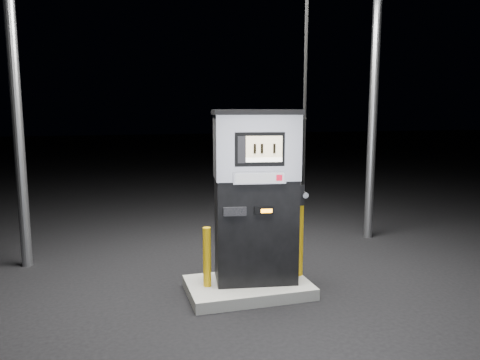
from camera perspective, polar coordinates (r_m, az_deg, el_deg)
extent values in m
plane|color=black|center=(6.40, 1.01, -13.59)|extent=(80.00, 80.00, 0.00)
cube|color=slate|center=(6.37, 1.01, -12.96)|extent=(1.60, 1.00, 0.15)
cylinder|color=gray|center=(7.77, -25.51, 6.55)|extent=(0.16, 0.16, 4.50)
cylinder|color=gray|center=(9.01, 15.88, 7.23)|extent=(0.16, 0.16, 4.50)
cube|color=black|center=(6.23, 1.89, -6.08)|extent=(1.13, 0.76, 1.38)
cube|color=#B9B9C0|center=(6.05, 1.95, 4.06)|extent=(1.15, 0.78, 0.83)
cube|color=black|center=(6.03, 1.97, 8.28)|extent=(1.20, 0.84, 0.07)
cube|color=black|center=(5.73, 2.44, 3.75)|extent=(0.61, 0.13, 0.42)
cube|color=beige|center=(5.72, 2.96, 4.07)|extent=(0.45, 0.07, 0.26)
cube|color=white|center=(5.74, 2.95, 2.48)|extent=(0.45, 0.07, 0.06)
cube|color=#B9B9C0|center=(5.77, 2.42, 0.27)|extent=(0.66, 0.13, 0.15)
cube|color=#94979C|center=(5.76, 2.45, 0.24)|extent=(0.60, 0.10, 0.12)
cube|color=#A90B1F|center=(5.80, 4.81, 0.28)|extent=(0.08, 0.02, 0.08)
cube|color=black|center=(5.86, 2.92, -3.76)|extent=(0.24, 0.06, 0.10)
cube|color=orange|center=(5.86, 3.26, -3.78)|extent=(0.14, 0.03, 0.05)
cube|color=black|center=(5.81, -0.61, -3.87)|extent=(0.29, 0.07, 0.11)
cube|color=black|center=(6.25, 7.16, -1.71)|extent=(0.14, 0.21, 0.27)
cylinder|color=gray|center=(6.26, 7.74, -1.70)|extent=(0.11, 0.25, 0.08)
cylinder|color=black|center=(6.15, 8.03, 15.30)|extent=(0.05, 0.05, 3.41)
cylinder|color=gold|center=(6.10, -4.04, -9.34)|extent=(0.13, 0.13, 0.78)
cylinder|color=gold|center=(6.50, 7.11, -7.13)|extent=(0.18, 0.18, 1.02)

